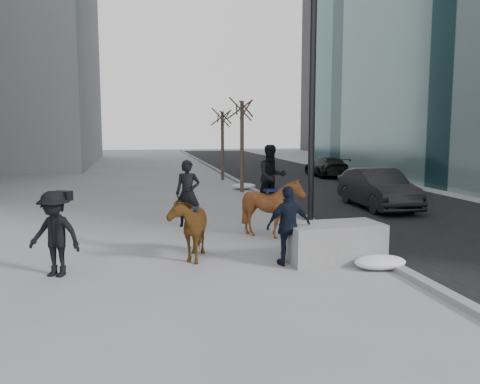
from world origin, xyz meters
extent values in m
plane|color=gray|center=(0.00, 0.00, 0.00)|extent=(120.00, 120.00, 0.00)
cube|color=black|center=(7.00, 10.00, 0.01)|extent=(8.00, 90.00, 0.01)
cube|color=gray|center=(3.00, 10.00, 0.06)|extent=(0.25, 90.00, 0.12)
cube|color=gray|center=(1.96, 0.14, 0.43)|extent=(2.24, 1.24, 0.87)
imported|color=black|center=(6.42, 6.97, 0.74)|extent=(1.72, 4.54, 1.48)
imported|color=black|center=(8.99, 19.02, 0.62)|extent=(1.89, 4.35, 1.25)
imported|color=#513010|center=(-1.24, 1.05, 0.74)|extent=(1.13, 1.88, 1.49)
imported|color=black|center=(-1.24, 1.20, 1.50)|extent=(0.63, 0.47, 1.56)
cube|color=#0D1733|center=(-1.24, 1.20, 1.17)|extent=(0.58, 0.64, 0.06)
imported|color=#4A1D0E|center=(1.24, 2.82, 0.83)|extent=(1.52, 1.66, 1.67)
imported|color=black|center=(1.24, 2.97, 1.68)|extent=(0.92, 0.75, 1.74)
cube|color=#11123E|center=(1.24, 2.97, 1.31)|extent=(0.54, 0.61, 0.06)
imported|color=black|center=(0.85, 0.02, 0.88)|extent=(1.07, 0.55, 1.75)
cylinder|color=#C8590B|center=(0.80, 0.57, 1.15)|extent=(0.04, 0.18, 0.07)
imported|color=black|center=(-4.05, 0.13, 0.88)|extent=(1.30, 1.08, 1.75)
cube|color=black|center=(-3.90, 0.38, 1.62)|extent=(0.42, 0.35, 0.20)
cylinder|color=black|center=(2.60, 3.61, 4.50)|extent=(0.18, 0.18, 9.00)
ellipsoid|color=silver|center=(2.70, -0.68, 0.15)|extent=(1.15, 0.73, 0.29)
ellipsoid|color=silver|center=(2.70, 2.50, 0.17)|extent=(1.37, 0.87, 0.35)
ellipsoid|color=silver|center=(2.70, 8.56, 0.14)|extent=(1.12, 0.71, 0.29)
ellipsoid|color=silver|center=(2.70, 13.73, 0.15)|extent=(1.19, 0.76, 0.30)
camera|label=1|loc=(-2.34, -10.50, 3.02)|focal=38.00mm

